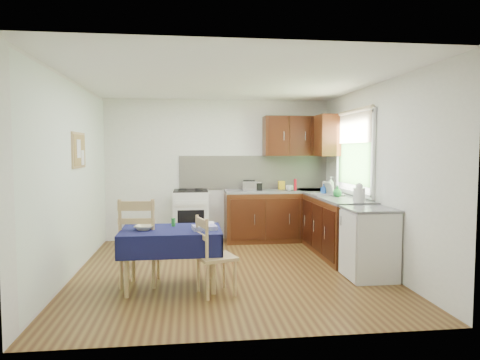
{
  "coord_description": "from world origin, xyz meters",
  "views": [
    {
      "loc": [
        -0.53,
        -5.57,
        1.6
      ],
      "look_at": [
        0.17,
        0.26,
        1.19
      ],
      "focal_mm": 32.0,
      "sensor_mm": 36.0,
      "label": 1
    }
  ],
  "objects": [
    {
      "name": "spice_jar",
      "position": [
        -0.72,
        -0.45,
        0.74
      ],
      "size": [
        0.05,
        0.05,
        0.1
      ],
      "primitive_type": "cylinder",
      "color": "#24842E",
      "rests_on": "dining_table"
    },
    {
      "name": "soap_bottle_c",
      "position": [
        1.7,
        0.62,
        0.98
      ],
      "size": [
        0.14,
        0.14,
        0.17
      ],
      "primitive_type": "imported",
      "rotation": [
        0.0,
        0.0,
        3.19
      ],
      "color": "#24873B",
      "rests_on": "worktop_right"
    },
    {
      "name": "soap_bottle_a",
      "position": [
        1.71,
        0.97,
        1.04
      ],
      "size": [
        0.15,
        0.15,
        0.28
      ],
      "primitive_type": "imported",
      "rotation": [
        0.0,
        0.0,
        0.85
      ],
      "color": "silver",
      "rests_on": "worktop_right"
    },
    {
      "name": "tea_towel",
      "position": [
        -0.36,
        -0.71,
        0.72
      ],
      "size": [
        0.3,
        0.25,
        0.05
      ],
      "primitive_type": "cube",
      "rotation": [
        0.0,
        0.0,
        0.17
      ],
      "color": "navy",
      "rests_on": "dining_table"
    },
    {
      "name": "splashback",
      "position": [
        0.65,
        2.08,
        1.2
      ],
      "size": [
        2.7,
        0.02,
        0.6
      ],
      "primitive_type": "cube",
      "color": "beige",
      "rests_on": "wall_back"
    },
    {
      "name": "toaster",
      "position": [
        0.51,
        1.72,
        0.98
      ],
      "size": [
        0.24,
        0.15,
        0.19
      ],
      "rotation": [
        0.0,
        0.0,
        -0.43
      ],
      "color": "silver",
      "rests_on": "worktop_back"
    },
    {
      "name": "wall_front",
      "position": [
        0.0,
        -2.1,
        1.25
      ],
      "size": [
        4.0,
        0.02,
        2.5
      ],
      "primitive_type": "cube",
      "color": "white",
      "rests_on": "ground"
    },
    {
      "name": "chair_far",
      "position": [
        -1.12,
        -0.49,
        0.55
      ],
      "size": [
        0.49,
        0.49,
        1.04
      ],
      "rotation": [
        0.0,
        0.0,
        3.07
      ],
      "color": "tan",
      "rests_on": "ground"
    },
    {
      "name": "sandwich_press",
      "position": [
        0.6,
        1.83,
        0.98
      ],
      "size": [
        0.27,
        0.23,
        0.16
      ],
      "rotation": [
        0.0,
        0.0,
        -0.32
      ],
      "color": "black",
      "rests_on": "worktop_back"
    },
    {
      "name": "stove",
      "position": [
        -0.5,
        1.8,
        0.46
      ],
      "size": [
        0.6,
        0.61,
        0.92
      ],
      "color": "silver",
      "rests_on": "ground"
    },
    {
      "name": "upper_cabinets",
      "position": [
        1.52,
        1.8,
        1.85
      ],
      "size": [
        1.2,
        0.85,
        0.7
      ],
      "color": "#351809",
      "rests_on": "wall_back"
    },
    {
      "name": "worktop_back",
      "position": [
        1.05,
        1.8,
        0.88
      ],
      "size": [
        1.9,
        0.6,
        0.04
      ],
      "primitive_type": "cube",
      "color": "slate",
      "rests_on": "base_cabinets"
    },
    {
      "name": "dining_table",
      "position": [
        -0.74,
        -0.62,
        0.59
      ],
      "size": [
        1.15,
        0.78,
        0.69
      ],
      "rotation": [
        0.0,
        0.0,
        0.33
      ],
      "color": "#0E1239",
      "rests_on": "ground"
    },
    {
      "name": "wall_back",
      "position": [
        0.0,
        2.1,
        1.25
      ],
      "size": [
        4.0,
        0.02,
        2.5
      ],
      "primitive_type": "cube",
      "color": "white",
      "rests_on": "ground"
    },
    {
      "name": "ceiling",
      "position": [
        0.0,
        0.0,
        2.5
      ],
      "size": [
        4.0,
        4.2,
        0.02
      ],
      "primitive_type": "cube",
      "color": "white",
      "rests_on": "wall_back"
    },
    {
      "name": "soap_bottle_b",
      "position": [
        1.59,
        0.96,
        0.98
      ],
      "size": [
        0.11,
        0.11,
        0.17
      ],
      "primitive_type": "imported",
      "rotation": [
        0.0,
        0.0,
        2.52
      ],
      "color": "blue",
      "rests_on": "worktop_right"
    },
    {
      "name": "corkboard",
      "position": [
        -1.97,
        0.3,
        1.6
      ],
      "size": [
        0.04,
        0.62,
        0.47
      ],
      "color": "tan",
      "rests_on": "wall_left"
    },
    {
      "name": "base_cabinets",
      "position": [
        1.36,
        1.26,
        0.43
      ],
      "size": [
        1.9,
        2.3,
        0.86
      ],
      "color": "#351809",
      "rests_on": "ground"
    },
    {
      "name": "chair_near",
      "position": [
        -0.28,
        -0.93,
        0.46
      ],
      "size": [
        0.49,
        0.49,
        0.88
      ],
      "rotation": [
        0.0,
        0.0,
        1.88
      ],
      "color": "tan",
      "rests_on": "ground"
    },
    {
      "name": "window",
      "position": [
        1.97,
        0.7,
        1.65
      ],
      "size": [
        0.04,
        1.48,
        1.26
      ],
      "color": "#325B25",
      "rests_on": "wall_right"
    },
    {
      "name": "kettle",
      "position": [
        1.74,
        -0.1,
        1.02
      ],
      "size": [
        0.16,
        0.16,
        0.26
      ],
      "color": "silver",
      "rests_on": "worktop_right"
    },
    {
      "name": "book",
      "position": [
        -0.4,
        -0.37,
        0.7
      ],
      "size": [
        0.18,
        0.25,
        0.02
      ],
      "primitive_type": "imported",
      "rotation": [
        0.0,
        0.0,
        -0.02
      ],
      "color": "white",
      "rests_on": "dining_table"
    },
    {
      "name": "floor",
      "position": [
        0.0,
        0.0,
        0.0
      ],
      "size": [
        4.2,
        4.2,
        0.0
      ],
      "primitive_type": "plane",
      "color": "#4A2913",
      "rests_on": "ground"
    },
    {
      "name": "fridge",
      "position": [
        1.7,
        -0.55,
        0.44
      ],
      "size": [
        0.58,
        0.6,
        0.89
      ],
      "color": "silver",
      "rests_on": "ground"
    },
    {
      "name": "worktop_corner",
      "position": [
        1.7,
        1.8,
        0.88
      ],
      "size": [
        0.6,
        0.6,
        0.04
      ],
      "primitive_type": "cube",
      "color": "slate",
      "rests_on": "base_cabinets"
    },
    {
      "name": "wall_left",
      "position": [
        -2.0,
        0.0,
        1.25
      ],
      "size": [
        0.02,
        4.2,
        2.5
      ],
      "primitive_type": "cube",
      "color": "white",
      "rests_on": "ground"
    },
    {
      "name": "wall_right",
      "position": [
        2.0,
        0.0,
        1.25
      ],
      "size": [
        0.02,
        4.2,
        2.5
      ],
      "primitive_type": "cube",
      "color": "white",
      "rests_on": "ground"
    },
    {
      "name": "cup",
      "position": [
        1.2,
        1.65,
        0.95
      ],
      "size": [
        0.15,
        0.15,
        0.1
      ],
      "primitive_type": "imported",
      "rotation": [
        0.0,
        0.0,
        0.23
      ],
      "color": "silver",
      "rests_on": "worktop_back"
    },
    {
      "name": "worktop_right",
      "position": [
        1.7,
        0.65,
        0.88
      ],
      "size": [
        0.6,
        1.7,
        0.04
      ],
      "primitive_type": "cube",
      "color": "slate",
      "rests_on": "base_cabinets"
    },
    {
      "name": "sauce_bottle",
      "position": [
        1.31,
        1.65,
        1.0
      ],
      "size": [
        0.05,
        0.05,
        0.2
      ],
      "primitive_type": "cylinder",
      "color": "red",
      "rests_on": "worktop_back"
    },
    {
      "name": "plate_bowl",
      "position": [
        -1.04,
        -0.65,
        0.72
      ],
      "size": [
        0.26,
        0.26,
        0.05
      ],
      "primitive_type": "imported",
      "rotation": [
        0.0,
        0.0,
        -0.27
      ],
      "color": "beige",
      "rests_on": "dining_table"
    },
    {
      "name": "yellow_packet",
      "position": [
        1.12,
        1.92,
        0.97
      ],
      "size": [
        0.13,
        0.11,
        0.15
      ],
      "primitive_type": "cube",
      "rotation": [
        0.0,
        0.0,
        -0.39
      ],
      "color": "yellow",
      "rests_on": "worktop_back"
    },
    {
      "name": "dish_rack",
      "position": [
        1.62,
        0.84,
        0.92
      ],
      "size": [
        0.45,
        0.35,
        0.22
      ],
      "rotation": [
        0.0,
        0.0,
        -0.42
      ],
      "color": "gray",
      "rests_on": "worktop_right"
    }
  ]
}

